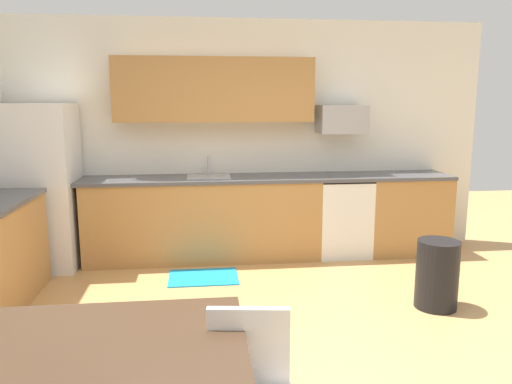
% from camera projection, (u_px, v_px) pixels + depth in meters
% --- Properties ---
extents(ground_plane, '(12.00, 12.00, 0.00)m').
position_uv_depth(ground_plane, '(272.00, 357.00, 3.47)').
color(ground_plane, tan).
extents(wall_back, '(5.80, 0.10, 2.70)m').
position_uv_depth(wall_back, '(240.00, 138.00, 5.81)').
color(wall_back, white).
rests_on(wall_back, ground).
extents(cabinet_run_back, '(2.61, 0.60, 0.90)m').
position_uv_depth(cabinet_run_back, '(204.00, 220.00, 5.58)').
color(cabinet_run_back, '#AD7A42').
rests_on(cabinet_run_back, ground).
extents(cabinet_run_back_right, '(0.94, 0.60, 0.90)m').
position_uv_depth(cabinet_run_back_right, '(404.00, 214.00, 5.85)').
color(cabinet_run_back_right, '#AD7A42').
rests_on(cabinet_run_back_right, ground).
extents(countertop_back, '(4.80, 0.64, 0.04)m').
position_uv_depth(countertop_back, '(243.00, 178.00, 5.55)').
color(countertop_back, '#4C4C51').
rests_on(countertop_back, cabinet_run_back).
extents(upper_cabinets_back, '(2.20, 0.34, 0.70)m').
position_uv_depth(upper_cabinets_back, '(214.00, 90.00, 5.46)').
color(upper_cabinets_back, '#AD7A42').
extents(refrigerator, '(0.76, 0.70, 1.75)m').
position_uv_depth(refrigerator, '(39.00, 187.00, 5.23)').
color(refrigerator, white).
rests_on(refrigerator, ground).
extents(oven_range, '(0.60, 0.60, 0.91)m').
position_uv_depth(oven_range, '(341.00, 216.00, 5.76)').
color(oven_range, white).
rests_on(oven_range, ground).
extents(microwave, '(0.54, 0.36, 0.32)m').
position_uv_depth(microwave, '(342.00, 119.00, 5.66)').
color(microwave, '#9EA0A5').
extents(sink_basin, '(0.48, 0.40, 0.14)m').
position_uv_depth(sink_basin, '(209.00, 182.00, 5.51)').
color(sink_basin, '#A5A8AD').
rests_on(sink_basin, countertop_back).
extents(sink_faucet, '(0.02, 0.02, 0.24)m').
position_uv_depth(sink_faucet, '(208.00, 166.00, 5.66)').
color(sink_faucet, '#B2B5BA').
rests_on(sink_faucet, countertop_back).
extents(dining_table, '(1.40, 0.90, 0.75)m').
position_uv_depth(dining_table, '(84.00, 358.00, 2.11)').
color(dining_table, '#422D1E').
rests_on(dining_table, ground).
extents(trash_bin, '(0.36, 0.36, 0.60)m').
position_uv_depth(trash_bin, '(437.00, 274.00, 4.25)').
color(trash_bin, black).
rests_on(trash_bin, ground).
extents(floor_mat, '(0.70, 0.50, 0.01)m').
position_uv_depth(floor_mat, '(203.00, 277.00, 5.02)').
color(floor_mat, '#198CBF').
rests_on(floor_mat, ground).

